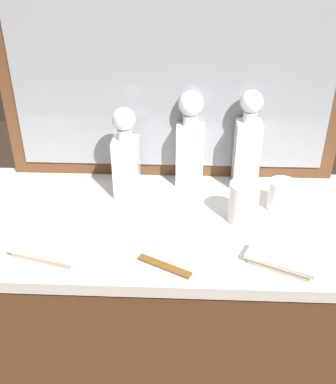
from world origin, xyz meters
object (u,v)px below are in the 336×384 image
at_px(crystal_decanter_far_left, 190,147).
at_px(silver_brush_far_right, 281,262).
at_px(crystal_decanter_far_right, 247,149).
at_px(crystal_tumbler_left, 281,196).
at_px(tortoiseshell_comb, 163,266).
at_px(crystal_decanter_right, 126,161).
at_px(crystal_tumbler_far_right, 243,203).
at_px(silver_brush_left, 45,253).

distance_m(crystal_decanter_far_left, silver_brush_far_right, 0.45).
xyz_separation_m(crystal_decanter_far_right, crystal_tumbler_left, (0.09, -0.12, -0.08)).
height_order(crystal_decanter_far_right, tortoiseshell_comb, crystal_decanter_far_right).
distance_m(silver_brush_far_right, tortoiseshell_comb, 0.27).
bearing_deg(crystal_decanter_far_right, crystal_decanter_far_left, 172.62).
xyz_separation_m(crystal_decanter_right, silver_brush_far_right, (0.38, -0.30, -0.09)).
relative_size(crystal_tumbler_far_right, silver_brush_far_right, 0.65).
bearing_deg(silver_brush_left, tortoiseshell_comb, -4.79).
xyz_separation_m(crystal_tumbler_left, tortoiseshell_comb, (-0.31, -0.26, -0.03)).
bearing_deg(silver_brush_left, crystal_decanter_far_right, 35.99).
xyz_separation_m(crystal_decanter_far_right, crystal_tumbler_far_right, (-0.02, -0.18, -0.07)).
relative_size(crystal_tumbler_left, crystal_tumbler_far_right, 0.77).
bearing_deg(crystal_decanter_right, crystal_decanter_far_right, 10.44).
bearing_deg(silver_brush_left, crystal_decanter_far_left, 48.86).
height_order(crystal_tumbler_left, silver_brush_left, crystal_tumbler_left).
bearing_deg(crystal_decanter_far_left, tortoiseshell_comb, -98.08).
xyz_separation_m(crystal_decanter_right, silver_brush_left, (-0.16, -0.30, -0.09)).
xyz_separation_m(crystal_decanter_right, tortoiseshell_comb, (0.12, -0.32, -0.10)).
xyz_separation_m(silver_brush_far_right, tortoiseshell_comb, (-0.27, -0.02, -0.01)).
bearing_deg(crystal_decanter_right, crystal_tumbler_left, -8.10).
xyz_separation_m(crystal_decanter_far_left, silver_brush_left, (-0.33, -0.38, -0.10)).
xyz_separation_m(crystal_decanter_far_left, crystal_decanter_right, (-0.18, -0.08, -0.01)).
height_order(crystal_decanter_far_left, crystal_decanter_right, crystal_decanter_far_left).
xyz_separation_m(crystal_decanter_far_left, tortoiseshell_comb, (-0.06, -0.40, -0.11)).
bearing_deg(crystal_decanter_right, crystal_decanter_far_left, 25.34).
relative_size(silver_brush_left, silver_brush_far_right, 1.04).
bearing_deg(crystal_tumbler_left, crystal_decanter_right, 171.90).
relative_size(crystal_tumbler_left, silver_brush_left, 0.48).
bearing_deg(crystal_decanter_far_right, silver_brush_far_right, -82.90).
bearing_deg(tortoiseshell_comb, silver_brush_left, 175.21).
distance_m(crystal_tumbler_far_right, silver_brush_left, 0.51).
distance_m(crystal_decanter_far_right, crystal_decanter_far_left, 0.16).
height_order(crystal_decanter_far_left, crystal_tumbler_left, crystal_decanter_far_left).
xyz_separation_m(crystal_tumbler_far_right, silver_brush_left, (-0.47, -0.18, -0.04)).
height_order(crystal_decanter_far_left, silver_brush_left, crystal_decanter_far_left).
xyz_separation_m(crystal_decanter_far_right, silver_brush_far_right, (0.05, -0.37, -0.11)).
relative_size(crystal_decanter_right, crystal_tumbler_far_right, 2.40).
bearing_deg(crystal_decanter_far_left, crystal_tumbler_left, -30.10).
distance_m(crystal_decanter_right, silver_brush_far_right, 0.50).
distance_m(silver_brush_left, silver_brush_far_right, 0.54).
height_order(crystal_decanter_right, crystal_tumbler_far_right, crystal_decanter_right).
xyz_separation_m(crystal_decanter_far_left, crystal_tumbler_far_right, (0.14, -0.20, -0.06)).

